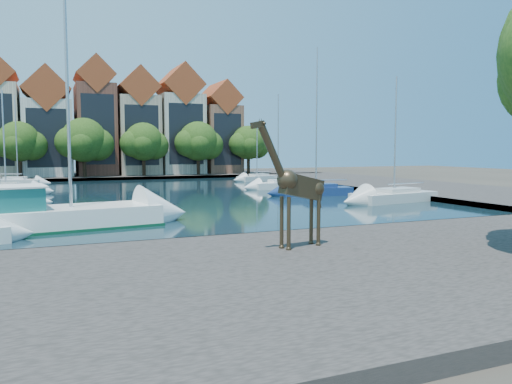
% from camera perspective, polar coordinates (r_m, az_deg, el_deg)
% --- Properties ---
extents(ground, '(160.00, 160.00, 0.00)m').
position_cam_1_polar(ground, '(23.94, 4.02, -5.50)').
color(ground, '#38332B').
rests_on(ground, ground).
extents(water_basin, '(38.00, 50.00, 0.08)m').
position_cam_1_polar(water_basin, '(46.46, -9.39, -0.40)').
color(water_basin, black).
rests_on(water_basin, ground).
extents(near_quay, '(50.00, 14.00, 0.50)m').
position_cam_1_polar(near_quay, '(18.05, 14.15, -8.31)').
color(near_quay, '#443E3B').
rests_on(near_quay, ground).
extents(far_quay, '(60.00, 16.00, 0.50)m').
position_cam_1_polar(far_quay, '(77.86, -14.82, 1.81)').
color(far_quay, '#443E3B').
rests_on(far_quay, ground).
extents(right_quay, '(14.00, 52.00, 0.50)m').
position_cam_1_polar(right_quay, '(57.54, 15.62, 0.72)').
color(right_quay, '#443E3B').
rests_on(right_quay, ground).
extents(townhouse_west_inner, '(6.43, 9.18, 15.15)m').
position_cam_1_polar(townhouse_west_inner, '(77.07, -22.75, 6.84)').
color(townhouse_west_inner, silver).
rests_on(townhouse_west_inner, far_quay).
extents(townhouse_center, '(5.44, 9.18, 16.93)m').
position_cam_1_polar(townhouse_center, '(77.40, -17.91, 7.73)').
color(townhouse_center, brown).
rests_on(townhouse_center, far_quay).
extents(townhouse_east_inner, '(5.94, 9.18, 15.79)m').
position_cam_1_polar(townhouse_east_inner, '(78.11, -13.47, 7.34)').
color(townhouse_east_inner, tan).
rests_on(townhouse_east_inner, far_quay).
extents(townhouse_east_mid, '(6.43, 9.18, 16.65)m').
position_cam_1_polar(townhouse_east_mid, '(79.43, -8.81, 7.65)').
color(townhouse_east_mid, beige).
rests_on(townhouse_east_mid, far_quay).
extents(townhouse_east_end, '(5.44, 9.18, 14.43)m').
position_cam_1_polar(townhouse_east_end, '(81.20, -4.31, 6.93)').
color(townhouse_east_end, brown).
rests_on(townhouse_east_end, far_quay).
extents(far_tree_west, '(6.76, 5.20, 7.36)m').
position_cam_1_polar(far_tree_west, '(71.60, -25.42, 5.09)').
color(far_tree_west, '#332114').
rests_on(far_tree_west, far_quay).
extents(far_tree_mid_west, '(7.80, 6.00, 8.00)m').
position_cam_1_polar(far_tree_mid_west, '(71.68, -18.99, 5.48)').
color(far_tree_mid_west, '#332114').
rests_on(far_tree_mid_west, far_quay).
extents(far_tree_mid_east, '(7.02, 5.40, 7.52)m').
position_cam_1_polar(far_tree_mid_east, '(72.64, -12.66, 5.49)').
color(far_tree_mid_east, '#332114').
rests_on(far_tree_mid_east, far_quay).
extents(far_tree_east, '(7.54, 5.80, 7.84)m').
position_cam_1_polar(far_tree_east, '(74.46, -6.55, 5.65)').
color(far_tree_east, '#332114').
rests_on(far_tree_east, far_quay).
extents(far_tree_far_east, '(6.76, 5.20, 7.36)m').
position_cam_1_polar(far_tree_far_east, '(77.06, -0.81, 5.53)').
color(far_tree_far_east, '#332114').
rests_on(far_tree_far_east, far_quay).
extents(giraffe_statue, '(3.38, 1.14, 4.87)m').
position_cam_1_polar(giraffe_statue, '(19.33, 4.63, 0.64)').
color(giraffe_statue, '#3B2E1D').
rests_on(giraffe_statue, near_quay).
extents(motorsailer, '(12.29, 5.07, 12.01)m').
position_cam_1_polar(motorsailer, '(28.37, -23.96, -2.23)').
color(motorsailer, white).
rests_on(motorsailer, water_basin).
extents(sailboat_left_c, '(5.53, 3.05, 9.38)m').
position_cam_1_polar(sailboat_left_c, '(42.00, -27.18, -0.73)').
color(sailboat_left_c, white).
rests_on(sailboat_left_c, water_basin).
extents(sailboat_left_d, '(6.27, 3.47, 9.63)m').
position_cam_1_polar(sailboat_left_d, '(51.81, -26.67, 0.40)').
color(sailboat_left_d, silver).
rests_on(sailboat_left_d, water_basin).
extents(sailboat_left_e, '(5.54, 3.44, 10.35)m').
position_cam_1_polar(sailboat_left_e, '(63.89, -25.55, 1.20)').
color(sailboat_left_e, silver).
rests_on(sailboat_left_e, water_basin).
extents(sailboat_right_a, '(7.79, 3.80, 9.94)m').
position_cam_1_polar(sailboat_right_a, '(41.53, 15.49, -0.30)').
color(sailboat_right_a, silver).
rests_on(sailboat_right_a, water_basin).
extents(sailboat_right_b, '(6.74, 3.29, 13.31)m').
position_cam_1_polar(sailboat_right_b, '(45.96, 6.86, 0.39)').
color(sailboat_right_b, navy).
rests_on(sailboat_right_b, water_basin).
extents(sailboat_right_c, '(5.83, 2.43, 9.94)m').
position_cam_1_polar(sailboat_right_c, '(53.19, 2.53, 0.95)').
color(sailboat_right_c, white).
rests_on(sailboat_right_c, water_basin).
extents(sailboat_right_d, '(5.79, 3.49, 6.97)m').
position_cam_1_polar(sailboat_right_d, '(66.22, 0.11, 1.71)').
color(sailboat_right_d, silver).
rests_on(sailboat_right_d, water_basin).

